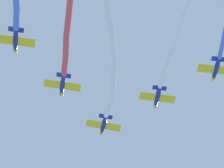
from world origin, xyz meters
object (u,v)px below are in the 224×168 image
at_px(airplane_right_wing, 157,97).
at_px(airplane_slot, 16,40).
at_px(airplane_lead, 104,125).
at_px(airplane_left_wing, 62,85).
at_px(airplane_trail, 216,69).

relative_size(airplane_right_wing, airplane_slot, 1.00).
xyz_separation_m(airplane_lead, airplane_left_wing, (-10.49, -2.87, 0.00)).
bearing_deg(airplane_right_wing, airplane_lead, 49.40).
xyz_separation_m(airplane_right_wing, airplane_trail, (3.96, -10.13, -0.30)).
distance_m(airplane_left_wing, airplane_trail, 25.32).
distance_m(airplane_slot, airplane_trail, 32.34).
bearing_deg(airplane_lead, airplane_slot, 129.58).
bearing_deg(airplane_trail, airplane_left_wing, 75.87).
height_order(airplane_right_wing, airplane_trail, airplane_right_wing).
height_order(airplane_lead, airplane_right_wing, airplane_right_wing).
xyz_separation_m(airplane_slot, airplane_trail, (28.89, -14.52, 0.30)).
relative_size(airplane_left_wing, airplane_slot, 1.01).
bearing_deg(airplane_left_wing, airplane_trail, -107.07).
bearing_deg(airplane_right_wing, airplane_trail, -130.62).
bearing_deg(airplane_trail, airplane_lead, 50.59).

